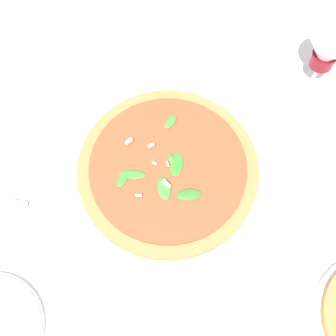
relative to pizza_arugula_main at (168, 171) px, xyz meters
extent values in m
plane|color=silver|center=(0.01, -0.03, -0.02)|extent=(6.00, 6.00, 0.00)
cylinder|color=white|center=(0.00, 0.00, -0.01)|extent=(0.34, 0.34, 0.01)
cylinder|color=#AD7542|center=(0.00, 0.00, 0.00)|extent=(0.32, 0.32, 0.02)
cylinder|color=#C64728|center=(0.00, 0.00, 0.02)|extent=(0.28, 0.28, 0.01)
ellipsoid|color=#35712A|center=(-0.05, 0.04, 0.02)|extent=(0.05, 0.04, 0.01)
ellipsoid|color=#3B8032|center=(0.05, 0.03, 0.02)|extent=(0.05, 0.03, 0.01)
ellipsoid|color=#3E8331|center=(0.02, -0.08, 0.02)|extent=(0.02, 0.03, 0.01)
ellipsoid|color=#388432|center=(0.07, 0.05, 0.02)|extent=(0.02, 0.03, 0.01)
ellipsoid|color=#35842B|center=(-0.01, -0.01, 0.02)|extent=(0.03, 0.05, 0.01)
ellipsoid|color=#3C7832|center=(-0.01, 0.04, 0.02)|extent=(0.04, 0.05, 0.01)
ellipsoid|color=#3F7C2F|center=(0.00, -0.01, 0.02)|extent=(0.03, 0.03, 0.01)
cube|color=#EFE5C6|center=(0.00, 0.03, 0.03)|extent=(0.01, 0.01, 0.01)
cube|color=#EFE5C6|center=(0.08, -0.02, 0.03)|extent=(0.01, 0.01, 0.01)
cube|color=#EFE5C6|center=(0.02, 0.00, 0.03)|extent=(0.01, 0.00, 0.00)
cube|color=#EFE5C6|center=(0.03, 0.07, 0.03)|extent=(0.01, 0.01, 0.01)
cube|color=#EFE5C6|center=(0.00, 0.00, 0.03)|extent=(0.01, 0.01, 0.00)
cube|color=#EFE5C6|center=(-0.01, 0.03, 0.03)|extent=(0.01, 0.01, 0.01)
cube|color=#EFE5C6|center=(0.04, -0.03, 0.03)|extent=(0.01, 0.01, 0.01)
cylinder|color=white|center=(-0.21, -0.26, -0.02)|extent=(0.07, 0.07, 0.00)
cylinder|color=white|center=(-0.21, -0.26, 0.02)|extent=(0.01, 0.01, 0.06)
cone|color=white|center=(-0.21, -0.26, 0.09)|extent=(0.08, 0.08, 0.08)
cylinder|color=maroon|center=(-0.21, -0.26, 0.07)|extent=(0.05, 0.05, 0.03)
camera|label=1|loc=(-0.10, 0.30, 0.76)|focal=50.00mm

